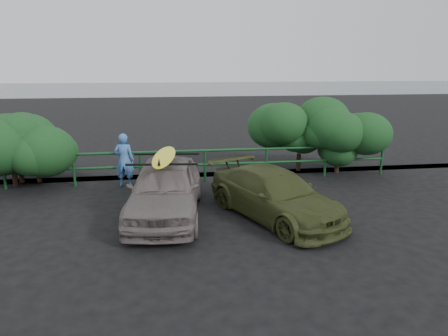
{
  "coord_description": "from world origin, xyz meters",
  "views": [
    {
      "loc": [
        -0.11,
        -7.23,
        3.62
      ],
      "look_at": [
        1.27,
        2.54,
        1.06
      ],
      "focal_mm": 32.0,
      "sensor_mm": 36.0,
      "label": 1
    }
  ],
  "objects_px": {
    "guardrail": "(173,167)",
    "olive_vehicle": "(274,194)",
    "sedan": "(165,188)",
    "man": "(124,160)",
    "surfboard": "(164,156)"
  },
  "relations": [
    {
      "from": "olive_vehicle",
      "to": "surfboard",
      "type": "distance_m",
      "value": 2.8
    },
    {
      "from": "olive_vehicle",
      "to": "surfboard",
      "type": "bearing_deg",
      "value": 145.1
    },
    {
      "from": "sedan",
      "to": "man",
      "type": "height_order",
      "value": "man"
    },
    {
      "from": "man",
      "to": "surfboard",
      "type": "distance_m",
      "value": 2.99
    },
    {
      "from": "olive_vehicle",
      "to": "man",
      "type": "bearing_deg",
      "value": 116.23
    },
    {
      "from": "olive_vehicle",
      "to": "surfboard",
      "type": "relative_size",
      "value": 1.67
    },
    {
      "from": "man",
      "to": "sedan",
      "type": "bearing_deg",
      "value": 125.31
    },
    {
      "from": "surfboard",
      "to": "sedan",
      "type": "bearing_deg",
      "value": 0.0
    },
    {
      "from": "sedan",
      "to": "olive_vehicle",
      "type": "bearing_deg",
      "value": -4.18
    },
    {
      "from": "sedan",
      "to": "surfboard",
      "type": "distance_m",
      "value": 0.8
    },
    {
      "from": "man",
      "to": "surfboard",
      "type": "xyz_separation_m",
      "value": [
        1.23,
        -2.64,
        0.68
      ]
    },
    {
      "from": "guardrail",
      "to": "sedan",
      "type": "height_order",
      "value": "sedan"
    },
    {
      "from": "sedan",
      "to": "olive_vehicle",
      "type": "xyz_separation_m",
      "value": [
        2.61,
        -0.47,
        -0.12
      ]
    },
    {
      "from": "guardrail",
      "to": "olive_vehicle",
      "type": "distance_m",
      "value": 4.09
    },
    {
      "from": "surfboard",
      "to": "man",
      "type": "bearing_deg",
      "value": 120.95
    }
  ]
}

